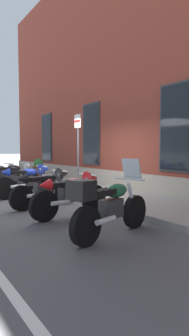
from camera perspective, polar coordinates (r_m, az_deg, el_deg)
The scene contains 10 objects.
ground_plane at distance 8.87m, azimuth -5.54°, elevation -5.96°, with size 140.00×140.00×0.00m, color #4C4C4F.
sidewalk at distance 9.45m, azimuth 0.77°, elevation -4.87°, with size 28.06×2.34×0.15m, color gray.
brick_pub_facade at distance 12.52m, azimuth 17.24°, elevation 18.66°, with size 22.06×5.89×9.50m.
motorcycle_black_naked at distance 10.54m, azimuth -16.13°, elevation -1.82°, with size 0.62×2.14×1.00m.
motorcycle_blue_sport at distance 9.20m, azimuth -12.91°, elevation -2.16°, with size 0.62×2.10×1.03m.
motorcycle_black_sport at distance 7.59m, azimuth -9.41°, elevation -3.51°, with size 0.68×1.97×0.99m.
motorcycle_red_sport at distance 6.45m, azimuth -4.24°, elevation -4.80°, with size 0.63×2.03×0.99m.
motorcycle_green_touring at distance 4.91m, azimuth 2.89°, elevation -7.40°, with size 0.88×1.97×1.33m.
parking_sign at distance 9.66m, azimuth -3.30°, elevation 5.42°, with size 0.36×0.07×2.52m.
barrel_planter at distance 12.61m, azimuth -11.04°, elevation -0.51°, with size 0.56×0.56×0.93m.
Camera 1 is at (7.73, -4.08, 1.52)m, focal length 30.76 mm.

